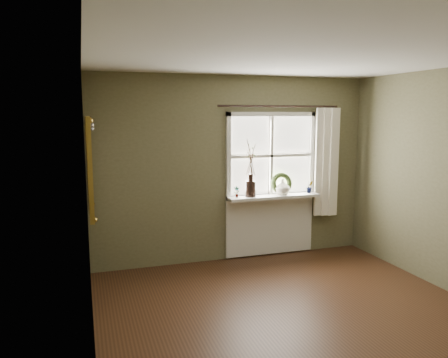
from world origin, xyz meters
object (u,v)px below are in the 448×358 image
Objects in this scene: dark_jug at (251,189)px; wreath at (281,186)px; gilt_mirror at (89,166)px; cream_vase at (282,187)px.

dark_jug is 0.50m from wreath.
cream_vase is at bearing 9.00° from gilt_mirror.
gilt_mirror is at bearing -171.00° from cream_vase.
wreath is 0.28× the size of gilt_mirror.
gilt_mirror is at bearing -169.00° from dark_jug.
wreath reaches higher than cream_vase.
dark_jug is 0.49m from cream_vase.
cream_vase is (0.49, 0.00, 0.00)m from dark_jug.
wreath is (0.00, 0.04, 0.01)m from cream_vase.
gilt_mirror reaches higher than cream_vase.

